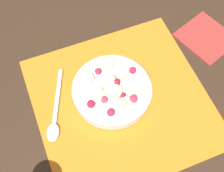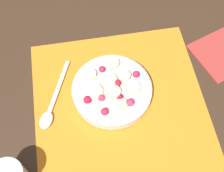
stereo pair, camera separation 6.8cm
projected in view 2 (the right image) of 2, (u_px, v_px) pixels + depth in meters
name	position (u px, v px, depth m)	size (l,w,h in m)	color
ground_plane	(119.00, 103.00, 0.71)	(3.00, 3.00, 0.00)	#382619
placemat	(119.00, 103.00, 0.71)	(0.38, 0.38, 0.01)	orange
fruit_bowl	(112.00, 90.00, 0.70)	(0.18, 0.18, 0.04)	silver
spoon	(51.00, 108.00, 0.69)	(0.09, 0.17, 0.01)	silver
napkin	(221.00, 54.00, 0.77)	(0.15, 0.16, 0.01)	#A3332D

